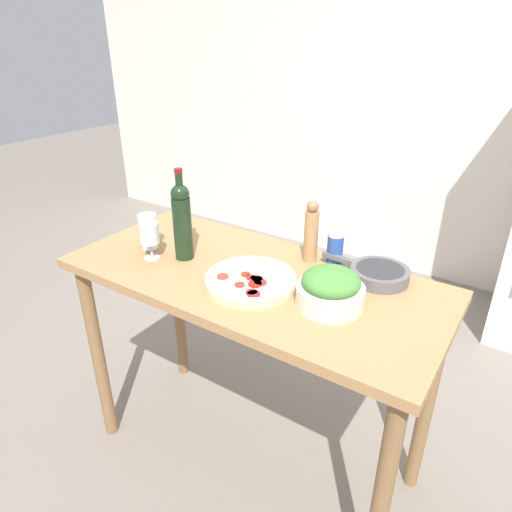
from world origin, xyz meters
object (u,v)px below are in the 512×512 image
(pepper_mill, at_px, (311,232))
(wine_glass_near, at_px, (150,235))
(salad_bowl, at_px, (330,289))
(salt_canister, at_px, (335,247))
(wine_bottle, at_px, (182,220))
(cast_iron_skillet, at_px, (379,274))
(wine_glass_far, at_px, (148,225))
(homemade_pizza, at_px, (251,280))

(pepper_mill, bearing_deg, wine_glass_near, -148.01)
(salad_bowl, xyz_separation_m, salt_canister, (-0.12, 0.29, 0.00))
(wine_bottle, xyz_separation_m, wine_glass_near, (-0.10, -0.07, -0.06))
(cast_iron_skillet, bearing_deg, wine_bottle, -160.50)
(wine_bottle, height_order, salad_bowl, wine_bottle)
(salad_bowl, bearing_deg, wine_bottle, 179.78)
(salad_bowl, relative_size, salt_canister, 1.81)
(wine_bottle, distance_m, salt_canister, 0.59)
(salad_bowl, bearing_deg, wine_glass_far, -179.11)
(homemade_pizza, relative_size, cast_iron_skillet, 0.97)
(pepper_mill, relative_size, homemade_pizza, 0.75)
(homemade_pizza, bearing_deg, salad_bowl, 6.95)
(pepper_mill, bearing_deg, homemade_pizza, -105.62)
(wine_bottle, bearing_deg, pepper_mill, 30.96)
(wine_glass_near, relative_size, cast_iron_skillet, 0.44)
(pepper_mill, xyz_separation_m, cast_iron_skillet, (0.28, -0.00, -0.09))
(wine_glass_near, relative_size, pepper_mill, 0.61)
(wine_glass_far, relative_size, salt_canister, 1.20)
(wine_bottle, relative_size, salt_canister, 2.92)
(wine_bottle, relative_size, wine_glass_near, 2.43)
(wine_glass_near, xyz_separation_m, salt_canister, (0.61, 0.36, -0.04))
(wine_glass_near, bearing_deg, cast_iron_skillet, 21.90)
(homemade_pizza, height_order, cast_iron_skillet, cast_iron_skillet)
(homemade_pizza, bearing_deg, wine_bottle, 173.74)
(salt_canister, bearing_deg, wine_glass_far, -155.84)
(wine_glass_near, bearing_deg, pepper_mill, 31.99)
(wine_bottle, relative_size, homemade_pizza, 1.11)
(wine_glass_near, xyz_separation_m, salad_bowl, (0.72, 0.07, -0.04))
(cast_iron_skillet, bearing_deg, salad_bowl, -106.41)
(wine_glass_far, bearing_deg, wine_bottle, 4.88)
(wine_bottle, bearing_deg, wine_glass_far, -175.12)
(salad_bowl, bearing_deg, wine_glass_near, -174.31)
(homemade_pizza, height_order, salt_canister, salt_canister)
(homemade_pizza, xyz_separation_m, salt_canister, (0.17, 0.33, 0.04))
(salad_bowl, distance_m, salt_canister, 0.31)
(wine_glass_near, xyz_separation_m, wine_glass_far, (-0.07, 0.06, 0.00))
(homemade_pizza, bearing_deg, pepper_mill, 74.38)
(salt_canister, bearing_deg, pepper_mill, -156.02)
(homemade_pizza, bearing_deg, cast_iron_skillet, 38.40)
(wine_glass_near, bearing_deg, homemade_pizza, 4.88)
(wine_glass_near, relative_size, salt_canister, 1.20)
(wine_glass_far, distance_m, salad_bowl, 0.80)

